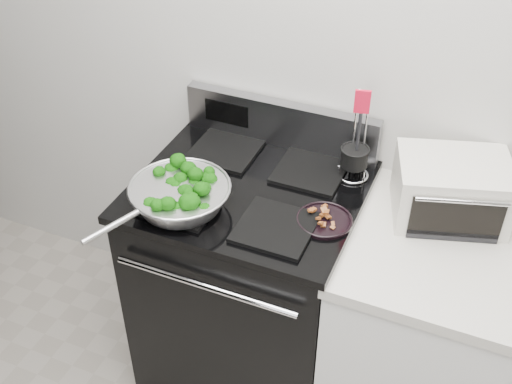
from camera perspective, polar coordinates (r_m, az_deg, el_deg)
The scene contains 8 objects.
back_wall at distance 2.24m, azimuth 10.05°, elevation 11.66°, with size 4.00×0.02×2.70m, color silver.
gas_range at distance 2.56m, azimuth -0.56°, elevation -7.80°, with size 0.79×0.69×1.13m.
counter at distance 2.47m, azimuth 14.50°, elevation -12.49°, with size 0.62×0.68×0.92m.
skillet at distance 2.14m, azimuth -6.82°, elevation -0.23°, with size 0.35×0.53×0.07m.
broccoli_pile at distance 2.13m, azimuth -6.81°, elevation 0.21°, with size 0.27×0.27×0.09m, color black, non-canonical shape.
bacon_plate at distance 2.11m, azimuth 6.10°, elevation -2.29°, with size 0.19×0.19×0.04m.
utensil_holder at distance 2.29m, azimuth 8.70°, elevation 2.71°, with size 0.12×0.12×0.36m.
toaster_oven at distance 2.21m, azimuth 16.93°, elevation 0.22°, with size 0.42×0.37×0.21m.
Camera 1 is at (0.42, -0.23, 2.31)m, focal length 45.00 mm.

